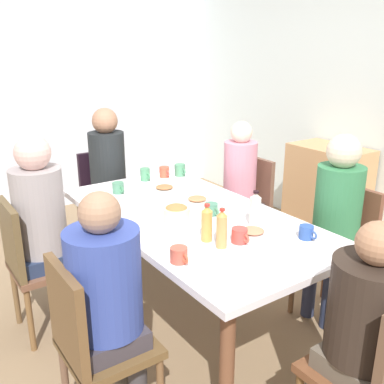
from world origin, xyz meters
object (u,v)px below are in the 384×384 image
plate_1 (164,189)px  cup_5 (180,170)px  bottle_2 (207,224)px  person_2 (336,214)px  cup_7 (118,188)px  chair_2 (341,245)px  cup_3 (164,172)px  person_0 (364,323)px  chair_4 (92,341)px  dining_table (192,227)px  plate_2 (197,200)px  person_3 (108,171)px  cup_0 (240,236)px  person_5 (238,184)px  cup_1 (211,209)px  chair_5 (246,205)px  cup_2 (145,175)px  person_4 (107,293)px  cup_4 (179,255)px  plate_0 (253,233)px  bottle_0 (255,210)px  chair_1 (32,260)px  chair_3 (106,197)px  chair_0 (378,373)px  bowl_0 (176,213)px  person_1 (42,219)px  bottle_1 (222,229)px  cup_6 (307,232)px

plate_1 → cup_5: (-0.26, 0.30, 0.03)m
bottle_2 → person_2: bearing=82.8°
cup_5 → cup_7: size_ratio=1.02×
chair_2 → cup_3: (-1.28, -0.58, 0.30)m
person_0 → chair_4: 1.18m
dining_table → person_2: person_2 is taller
chair_2 → plate_2: size_ratio=4.05×
person_3 → cup_0: bearing=-0.7°
person_5 → cup_7: 0.99m
person_5 → cup_3: size_ratio=10.79×
chair_4 → cup_1: (-0.41, 0.98, 0.29)m
chair_5 → cup_2: chair_5 is taller
person_3 → plate_1: size_ratio=5.76×
person_4 → cup_3: size_ratio=10.67×
person_3 → plate_2: (1.07, 0.16, 0.01)m
chair_5 → cup_4: (0.96, -1.28, 0.30)m
person_5 → plate_0: person_5 is taller
plate_2 → bottle_0: bearing=4.3°
chair_1 → chair_3: size_ratio=1.00×
cup_0 → cup_1: (-0.41, 0.12, -0.00)m
chair_0 → plate_2: chair_0 is taller
person_2 → cup_7: person_2 is taller
person_2 → bowl_0: 1.02m
bowl_0 → plate_1: bearing=155.7°
person_3 → chair_5: person_3 is taller
person_1 → bottle_1: person_1 is taller
plate_0 → cup_3: bearing=171.4°
plate_1 → cup_6: bearing=9.8°
cup_1 → chair_1: bearing=-119.0°
person_2 → cup_0: person_2 is taller
cup_6 → bottle_1: size_ratio=0.53×
chair_3 → person_3: size_ratio=0.70×
chair_1 → plate_2: (0.30, 1.04, 0.27)m
cup_5 → cup_7: cup_5 is taller
cup_0 → bottle_2: size_ratio=0.58×
chair_4 → chair_0: bearing=45.7°
person_4 → cup_5: 1.73m
chair_4 → bottle_0: (-0.12, 1.08, 0.36)m
bottle_1 → chair_4: bearing=-89.4°
cup_0 → bottle_2: bottle_2 is taller
chair_0 → cup_2: chair_0 is taller
plate_1 → cup_0: 1.00m
chair_2 → bottle_0: (-0.12, -0.68, 0.36)m
chair_1 → bowl_0: size_ratio=5.62×
chair_0 → person_0: 0.20m
cup_0 → person_0: bearing=1.5°
plate_1 → cup_7: cup_7 is taller
bowl_0 → cup_5: (-0.80, 0.55, -0.00)m
cup_1 → person_0: bearing=-4.9°
chair_1 → person_3: bearing=131.1°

